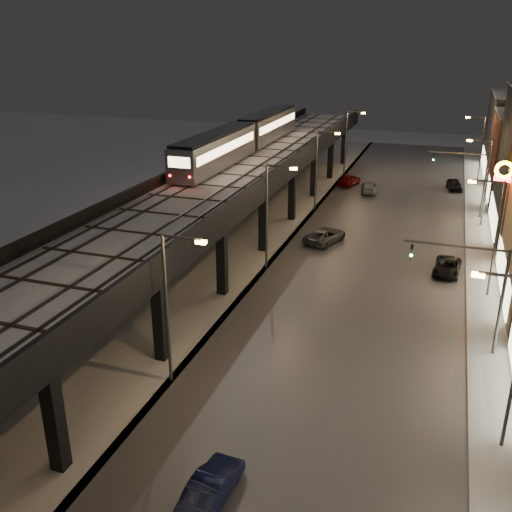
% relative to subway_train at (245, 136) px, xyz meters
% --- Properties ---
extents(road_surface, '(17.00, 120.00, 0.06)m').
position_rel_subway_train_xyz_m(road_surface, '(16.00, -12.56, -8.21)').
color(road_surface, '#46474D').
rests_on(road_surface, ground).
extents(sidewalk_right, '(4.00, 120.00, 0.14)m').
position_rel_subway_train_xyz_m(sidewalk_right, '(26.00, -12.56, -8.17)').
color(sidewalk_right, '#9FA1A8').
rests_on(sidewalk_right, ground).
extents(under_viaduct_pavement, '(11.00, 120.00, 0.06)m').
position_rel_subway_train_xyz_m(under_viaduct_pavement, '(2.50, -12.56, -8.21)').
color(under_viaduct_pavement, '#9FA1A8').
rests_on(under_viaduct_pavement, ground).
extents(elevated_viaduct, '(9.00, 100.00, 6.30)m').
position_rel_subway_train_xyz_m(elevated_viaduct, '(2.50, -15.71, -2.62)').
color(elevated_viaduct, black).
rests_on(elevated_viaduct, ground).
extents(viaduct_trackbed, '(8.40, 100.00, 0.32)m').
position_rel_subway_train_xyz_m(viaduct_trackbed, '(2.49, -15.58, -1.85)').
color(viaduct_trackbed, '#B2B7C1').
rests_on(viaduct_trackbed, elevated_viaduct).
extents(viaduct_parapet_streetside, '(0.30, 100.00, 1.10)m').
position_rel_subway_train_xyz_m(viaduct_parapet_streetside, '(6.85, -15.56, -1.39)').
color(viaduct_parapet_streetside, black).
rests_on(viaduct_parapet_streetside, elevated_viaduct).
extents(viaduct_parapet_far, '(0.30, 100.00, 1.10)m').
position_rel_subway_train_xyz_m(viaduct_parapet_far, '(-1.85, -15.56, -1.39)').
color(viaduct_parapet_far, black).
rests_on(viaduct_parapet_far, elevated_viaduct).
extents(streetlight_left_1, '(2.57, 0.28, 9.00)m').
position_rel_subway_train_xyz_m(streetlight_left_1, '(8.07, -34.56, -3.00)').
color(streetlight_left_1, '#38383A').
rests_on(streetlight_left_1, ground).
extents(streetlight_right_1, '(2.56, 0.28, 9.00)m').
position_rel_subway_train_xyz_m(streetlight_right_1, '(25.23, -34.56, -3.00)').
color(streetlight_right_1, '#38383A').
rests_on(streetlight_right_1, ground).
extents(streetlight_left_2, '(2.57, 0.28, 9.00)m').
position_rel_subway_train_xyz_m(streetlight_left_2, '(8.07, -16.56, -3.00)').
color(streetlight_left_2, '#38383A').
rests_on(streetlight_left_2, ground).
extents(streetlight_right_2, '(2.56, 0.28, 9.00)m').
position_rel_subway_train_xyz_m(streetlight_right_2, '(25.23, -16.56, -3.00)').
color(streetlight_right_2, '#38383A').
rests_on(streetlight_right_2, ground).
extents(streetlight_left_3, '(2.57, 0.28, 9.00)m').
position_rel_subway_train_xyz_m(streetlight_left_3, '(8.07, 1.44, -3.00)').
color(streetlight_left_3, '#38383A').
rests_on(streetlight_left_3, ground).
extents(streetlight_right_3, '(2.56, 0.28, 9.00)m').
position_rel_subway_train_xyz_m(streetlight_right_3, '(25.23, 1.44, -3.00)').
color(streetlight_right_3, '#38383A').
rests_on(streetlight_right_3, ground).
extents(streetlight_left_4, '(2.57, 0.28, 9.00)m').
position_rel_subway_train_xyz_m(streetlight_left_4, '(8.07, 19.44, -3.00)').
color(streetlight_left_4, '#38383A').
rests_on(streetlight_left_4, ground).
extents(streetlight_right_4, '(2.56, 0.28, 9.00)m').
position_rel_subway_train_xyz_m(streetlight_right_4, '(25.23, 19.44, -3.00)').
color(streetlight_right_4, '#38383A').
rests_on(streetlight_right_4, ground).
extents(traffic_light_rig_a, '(6.10, 0.34, 7.00)m').
position_rel_subway_train_xyz_m(traffic_light_rig_a, '(24.34, -25.56, -3.74)').
color(traffic_light_rig_a, '#38383A').
rests_on(traffic_light_rig_a, ground).
extents(traffic_light_rig_b, '(6.10, 0.34, 7.00)m').
position_rel_subway_train_xyz_m(traffic_light_rig_b, '(24.34, 4.44, -3.74)').
color(traffic_light_rig_b, '#38383A').
rests_on(traffic_light_rig_b, ground).
extents(subway_train, '(2.73, 33.16, 3.26)m').
position_rel_subway_train_xyz_m(subway_train, '(0.00, 0.00, 0.00)').
color(subway_train, gray).
rests_on(subway_train, viaduct_trackbed).
extents(car_near_white, '(1.67, 4.14, 1.34)m').
position_rel_subway_train_xyz_m(car_near_white, '(13.52, -42.10, -7.57)').
color(car_near_white, black).
rests_on(car_near_white, ground).
extents(car_mid_silver, '(3.82, 5.53, 1.40)m').
position_rel_subway_train_xyz_m(car_mid_silver, '(11.21, -8.76, -7.54)').
color(car_mid_silver, '#3A3A3B').
rests_on(car_mid_silver, ground).
extents(car_mid_dark, '(2.49, 4.83, 1.34)m').
position_rel_subway_train_xyz_m(car_mid_dark, '(12.45, 11.33, -7.57)').
color(car_mid_dark, slate).
rests_on(car_mid_dark, ground).
extents(car_far_white, '(2.78, 4.56, 1.45)m').
position_rel_subway_train_xyz_m(car_far_white, '(9.49, 14.11, -7.51)').
color(car_far_white, '#6C0605').
rests_on(car_far_white, ground).
extents(car_onc_dark, '(2.37, 4.56, 1.23)m').
position_rel_subway_train_xyz_m(car_onc_dark, '(22.44, -13.02, -7.62)').
color(car_onc_dark, black).
rests_on(car_onc_dark, ground).
extents(car_onc_red, '(2.28, 4.26, 1.38)m').
position_rel_subway_train_xyz_m(car_onc_red, '(22.66, 16.04, -7.55)').
color(car_onc_red, black).
rests_on(car_onc_red, ground).
extents(sign_mcdonalds, '(2.72, 0.36, 9.19)m').
position_rel_subway_train_xyz_m(sign_mcdonalds, '(26.50, -10.10, -0.88)').
color(sign_mcdonalds, '#38383A').
rests_on(sign_mcdonalds, ground).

